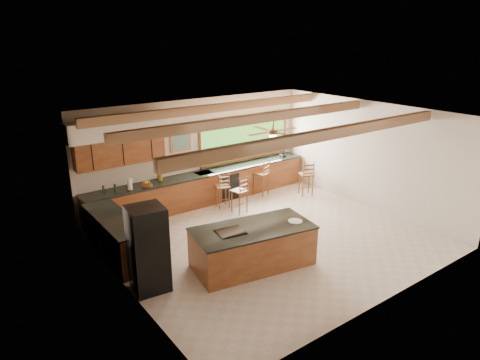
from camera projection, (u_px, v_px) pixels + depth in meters
ground at (268, 238)px, 10.36m from camera, size 7.20×7.20×0.00m
room_shell at (247, 145)px, 10.06m from camera, size 7.27×6.54×3.02m
counter_run at (187, 197)px, 11.68m from camera, size 7.12×3.10×1.27m
island at (253, 246)px, 9.03m from camera, size 2.70×1.61×0.90m
refrigerator at (148, 249)px, 8.06m from camera, size 0.73×0.71×1.70m
bar_stool_a at (224, 187)px, 12.03m from camera, size 0.46×0.46×1.04m
bar_stool_b at (241, 192)px, 11.65m from camera, size 0.43×0.43×1.05m
bar_stool_c at (308, 175)px, 12.94m from camera, size 0.52×0.52×1.10m
bar_stool_d at (263, 174)px, 12.95m from camera, size 0.52×0.52×1.14m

